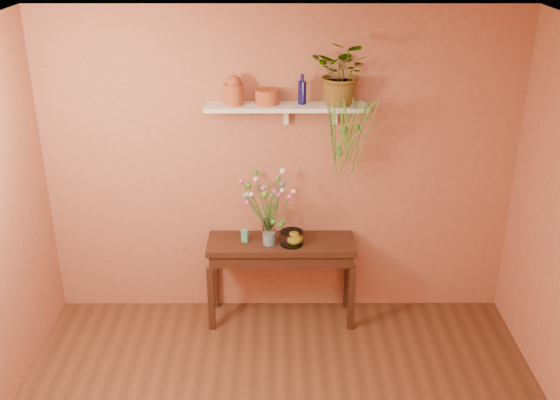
{
  "coord_description": "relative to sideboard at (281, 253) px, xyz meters",
  "views": [
    {
      "loc": [
        -0.01,
        -3.21,
        3.35
      ],
      "look_at": [
        0.0,
        1.55,
        1.25
      ],
      "focal_mm": 42.13,
      "sensor_mm": 36.0,
      "label": 1
    }
  ],
  "objects": [
    {
      "name": "carton",
      "position": [
        -0.31,
        0.0,
        0.17
      ],
      "size": [
        0.06,
        0.06,
        0.11
      ],
      "primitive_type": "cube",
      "rotation": [
        0.0,
        0.0,
        -0.32
      ],
      "color": "teal",
      "rests_on": "sideboard"
    },
    {
      "name": "glass_vase",
      "position": [
        -0.1,
        -0.05,
        0.21
      ],
      "size": [
        0.11,
        0.11,
        0.23
      ],
      "color": "white",
      "rests_on": "sideboard"
    },
    {
      "name": "terracotta_pot",
      "position": [
        -0.11,
        0.12,
        1.34
      ],
      "size": [
        0.23,
        0.23,
        0.12
      ],
      "primitive_type": "cylinder",
      "rotation": [
        0.0,
        0.0,
        0.26
      ],
      "color": "#AF572B",
      "rests_on": "wall_shelf"
    },
    {
      "name": "plant_fronds",
      "position": [
        0.52,
        -0.05,
        1.07
      ],
      "size": [
        0.41,
        0.37,
        0.67
      ],
      "color": "#286D1B",
      "rests_on": "wall_shelf"
    },
    {
      "name": "spider_plant",
      "position": [
        0.49,
        0.12,
        1.54
      ],
      "size": [
        0.58,
        0.55,
        0.51
      ],
      "primitive_type": "imported",
      "rotation": [
        0.0,
        0.0,
        -0.42
      ],
      "color": "#286D1B",
      "rests_on": "wall_shelf"
    },
    {
      "name": "wall_shelf",
      "position": [
        0.05,
        0.1,
        1.26
      ],
      "size": [
        1.3,
        0.24,
        0.19
      ],
      "color": "white",
      "rests_on": "room"
    },
    {
      "name": "terracotta_jug",
      "position": [
        -0.37,
        0.09,
        1.4
      ],
      "size": [
        0.19,
        0.19,
        0.24
      ],
      "color": "#AF572B",
      "rests_on": "wall_shelf"
    },
    {
      "name": "blue_bottle",
      "position": [
        0.17,
        0.12,
        1.38
      ],
      "size": [
        0.07,
        0.07,
        0.24
      ],
      "color": "#0F0B40",
      "rests_on": "wall_shelf"
    },
    {
      "name": "room",
      "position": [
        -0.01,
        -1.78,
        0.7
      ],
      "size": [
        4.04,
        4.04,
        2.7
      ],
      "color": "#59311C",
      "rests_on": "ground"
    },
    {
      "name": "glass_bowl",
      "position": [
        0.09,
        -0.05,
        0.17
      ],
      "size": [
        0.2,
        0.2,
        0.12
      ],
      "color": "white",
      "rests_on": "sideboard"
    },
    {
      "name": "sideboard",
      "position": [
        0.0,
        0.0,
        0.0
      ],
      "size": [
        1.26,
        0.41,
        0.77
      ],
      "color": "#3D2015",
      "rests_on": "ground"
    },
    {
      "name": "bouquet",
      "position": [
        -0.11,
        -0.04,
        0.54
      ],
      "size": [
        0.46,
        0.47,
        0.52
      ],
      "color": "#386B28",
      "rests_on": "glass_vase"
    },
    {
      "name": "lemon",
      "position": [
        0.11,
        -0.04,
        0.16
      ],
      "size": [
        0.09,
        0.09,
        0.09
      ],
      "primitive_type": "sphere",
      "color": "yellow",
      "rests_on": "glass_bowl"
    }
  ]
}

